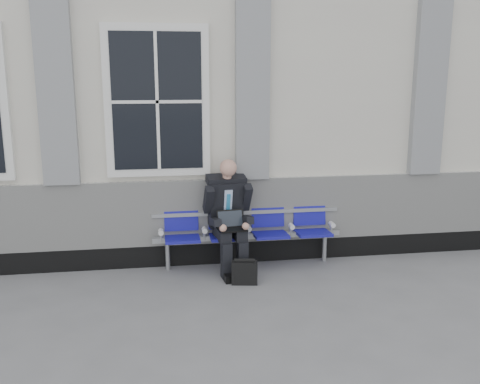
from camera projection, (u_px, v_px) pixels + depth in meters
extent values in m
plane|color=slate|center=(133.00, 313.00, 5.94)|extent=(70.00, 70.00, 0.00)
cube|color=beige|center=(136.00, 105.00, 8.86)|extent=(14.00, 4.00, 4.20)
cube|color=black|center=(137.00, 256.00, 7.33)|extent=(14.00, 0.10, 0.30)
cube|color=silver|center=(135.00, 214.00, 7.19)|extent=(14.00, 0.08, 0.90)
cube|color=gray|center=(56.00, 90.00, 6.68)|extent=(0.45, 0.14, 2.40)
cube|color=gray|center=(252.00, 89.00, 7.05)|extent=(0.45, 0.14, 2.40)
cube|color=gray|center=(429.00, 89.00, 7.43)|extent=(0.45, 0.14, 2.40)
cube|color=white|center=(157.00, 102.00, 6.92)|extent=(1.35, 0.10, 1.95)
cube|color=black|center=(157.00, 102.00, 6.87)|extent=(1.15, 0.02, 1.75)
cube|color=#9EA0A3|center=(248.00, 236.00, 7.34)|extent=(2.60, 0.07, 0.07)
cube|color=#9EA0A3|center=(246.00, 212.00, 7.38)|extent=(2.60, 0.05, 0.05)
cylinder|color=#9EA0A3|center=(168.00, 256.00, 7.22)|extent=(0.06, 0.06, 0.39)
cylinder|color=#9EA0A3|center=(324.00, 248.00, 7.55)|extent=(0.06, 0.06, 0.39)
cube|color=#110F96|center=(182.00, 239.00, 7.12)|extent=(0.46, 0.42, 0.07)
cube|color=#110F96|center=(181.00, 216.00, 7.26)|extent=(0.46, 0.10, 0.40)
cube|color=#110F96|center=(227.00, 237.00, 7.21)|extent=(0.46, 0.42, 0.07)
cube|color=#110F96|center=(225.00, 214.00, 7.35)|extent=(0.46, 0.10, 0.40)
cube|color=#110F96|center=(270.00, 235.00, 7.30)|extent=(0.46, 0.42, 0.07)
cube|color=#110F96|center=(268.00, 213.00, 7.44)|extent=(0.46, 0.10, 0.40)
cube|color=#110F96|center=(313.00, 233.00, 7.39)|extent=(0.46, 0.42, 0.07)
cube|color=#110F96|center=(309.00, 211.00, 7.53)|extent=(0.46, 0.10, 0.40)
cylinder|color=white|center=(161.00, 232.00, 7.08)|extent=(0.07, 0.12, 0.07)
cylinder|color=white|center=(205.00, 230.00, 7.17)|extent=(0.07, 0.12, 0.07)
cylinder|color=white|center=(249.00, 228.00, 7.26)|extent=(0.07, 0.12, 0.07)
cylinder|color=white|center=(291.00, 226.00, 7.35)|extent=(0.07, 0.12, 0.07)
cylinder|color=white|center=(332.00, 224.00, 7.44)|extent=(0.07, 0.12, 0.07)
cube|color=black|center=(228.00, 277.00, 6.88)|extent=(0.15, 0.29, 0.10)
cube|color=black|center=(244.00, 275.00, 6.94)|extent=(0.15, 0.29, 0.10)
cube|color=black|center=(226.00, 260.00, 6.90)|extent=(0.14, 0.15, 0.47)
cube|color=black|center=(242.00, 259.00, 6.95)|extent=(0.14, 0.15, 0.47)
cube|color=black|center=(222.00, 233.00, 7.05)|extent=(0.21, 0.50, 0.15)
cube|color=black|center=(238.00, 232.00, 7.11)|extent=(0.21, 0.50, 0.15)
cube|color=black|center=(226.00, 203.00, 7.21)|extent=(0.49, 0.42, 0.68)
cube|color=#C2D6FF|center=(228.00, 203.00, 7.08)|extent=(0.12, 0.11, 0.38)
cube|color=#2989C3|center=(228.00, 205.00, 7.08)|extent=(0.06, 0.09, 0.32)
cube|color=black|center=(226.00, 180.00, 7.11)|extent=(0.54, 0.31, 0.15)
cylinder|color=tan|center=(227.00, 175.00, 7.04)|extent=(0.12, 0.12, 0.11)
sphere|color=tan|center=(228.00, 168.00, 6.96)|extent=(0.23, 0.23, 0.23)
cube|color=black|center=(209.00, 200.00, 7.02)|extent=(0.14, 0.32, 0.40)
cube|color=black|center=(246.00, 197.00, 7.16)|extent=(0.14, 0.32, 0.40)
cube|color=black|center=(215.00, 222.00, 6.90)|extent=(0.14, 0.34, 0.15)
cube|color=black|center=(247.00, 220.00, 7.02)|extent=(0.14, 0.34, 0.15)
sphere|color=tan|center=(223.00, 228.00, 6.79)|extent=(0.10, 0.10, 0.10)
sphere|color=tan|center=(246.00, 226.00, 6.87)|extent=(0.10, 0.10, 0.10)
cube|color=black|center=(233.00, 229.00, 6.92)|extent=(0.38, 0.29, 0.02)
cube|color=black|center=(230.00, 219.00, 7.01)|extent=(0.36, 0.14, 0.23)
cube|color=black|center=(230.00, 219.00, 7.01)|extent=(0.33, 0.11, 0.19)
cube|color=black|center=(244.00, 273.00, 6.74)|extent=(0.34, 0.19, 0.29)
cylinder|color=black|center=(244.00, 261.00, 6.71)|extent=(0.26, 0.09, 0.05)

